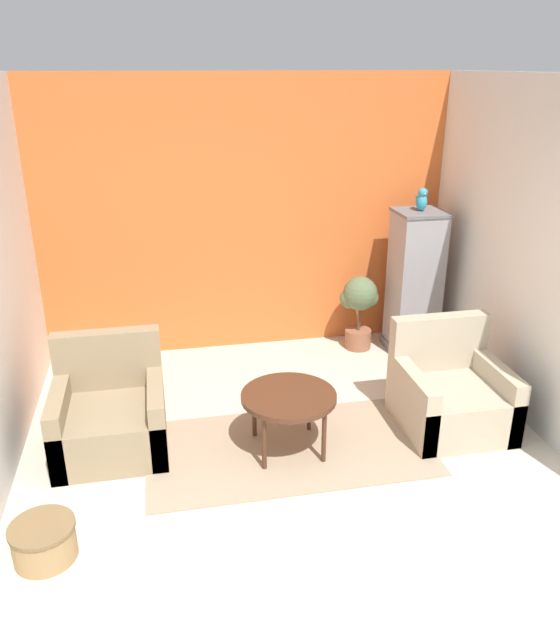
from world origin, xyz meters
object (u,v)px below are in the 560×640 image
coffee_table (288,399)px  armchair_right (450,396)px  parrot (422,200)px  armchair_left (111,416)px  potted_plant (359,304)px  wicker_basket (44,540)px  birdcage (414,283)px

coffee_table → armchair_right: (1.38, 0.10, -0.17)m
coffee_table → parrot: 2.53m
armchair_left → potted_plant: armchair_left is taller
armchair_left → wicker_basket: (-0.35, -1.15, -0.14)m
coffee_table → armchair_left: 1.38m
armchair_right → armchair_left: bearing=175.5°
birdcage → parrot: parrot is taller
coffee_table → parrot: parrot is taller
parrot → potted_plant: bearing=165.7°
coffee_table → potted_plant: 2.03m
armchair_right → wicker_basket: (-3.06, -0.93, -0.14)m
coffee_table → potted_plant: (1.12, 1.70, 0.05)m
wicker_basket → coffee_table: bearing=26.5°
birdcage → coffee_table: bearing=-136.4°
armchair_left → birdcage: bearing=22.8°
armchair_left → armchair_right: same height
armchair_left → potted_plant: bearing=29.5°
armchair_right → wicker_basket: size_ratio=2.18×
birdcage → wicker_basket: (-3.33, -2.40, -0.60)m
potted_plant → wicker_basket: bearing=-137.8°
armchair_right → wicker_basket: 3.21m
birdcage → potted_plant: bearing=165.5°
birdcage → potted_plant: birdcage is taller
armchair_left → parrot: bearing=22.8°
potted_plant → wicker_basket: potted_plant is taller
wicker_basket → armchair_left: bearing=73.0°
birdcage → parrot: bearing=90.0°
armchair_right → coffee_table: bearing=-176.0°
coffee_table → potted_plant: potted_plant is taller
wicker_basket → parrot: bearing=35.8°
parrot → potted_plant: parrot is taller
coffee_table → armchair_left: armchair_left is taller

